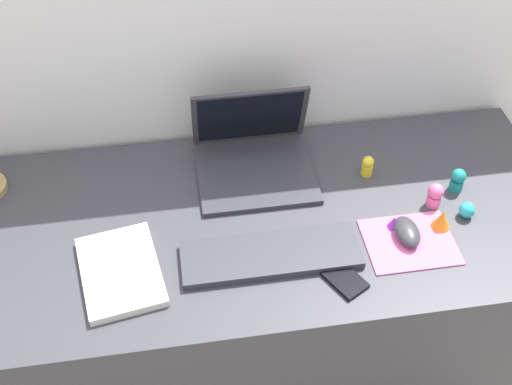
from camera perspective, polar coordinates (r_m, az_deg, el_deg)
ground_plane at (r=2.18m, az=-0.42°, el=-15.71°), size 6.00×6.00×0.00m
back_wall at (r=1.85m, az=-2.22°, el=5.63°), size 2.78×0.05×1.46m
desk at (r=1.87m, az=-0.48°, el=-10.12°), size 1.58×0.65×0.74m
laptop at (r=1.68m, az=-0.19°, el=3.62°), size 0.30×0.27×0.21m
keyboard at (r=1.49m, az=1.30°, el=-5.50°), size 0.41×0.13×0.02m
mousepad at (r=1.57m, az=13.32°, el=-4.24°), size 0.21×0.17×0.00m
mouse at (r=1.56m, az=13.12°, el=-3.37°), size 0.06×0.10×0.03m
cell_phone at (r=1.47m, az=7.34°, el=-7.20°), size 0.12×0.14×0.01m
notebook_pad at (r=1.49m, az=-11.81°, el=-6.79°), size 0.21×0.26×0.02m
toy_figurine_purple at (r=1.58m, az=12.01°, el=-2.61°), size 0.03×0.03×0.04m
toy_figurine_pink at (r=1.65m, az=15.44°, el=-0.19°), size 0.04×0.04×0.07m
toy_figurine_yellow at (r=1.69m, az=9.77°, el=2.33°), size 0.03×0.03×0.06m
toy_figurine_orange at (r=1.60m, az=16.00°, el=-2.34°), size 0.05×0.05×0.05m
toy_figurine_cyan at (r=1.65m, az=18.04°, el=-1.48°), size 0.04×0.04×0.04m
toy_figurine_teal at (r=1.70m, az=17.29°, el=1.10°), size 0.04×0.04×0.06m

